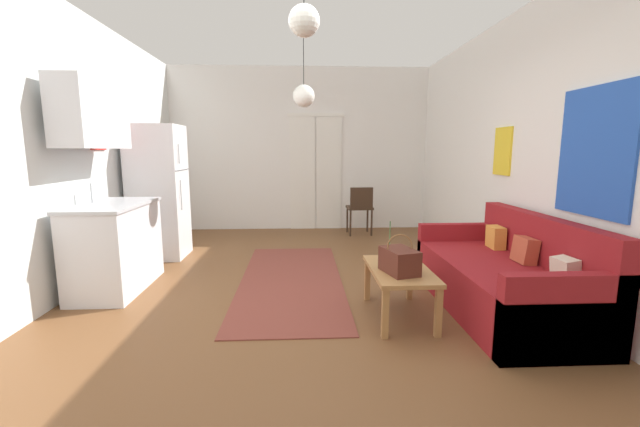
{
  "coord_description": "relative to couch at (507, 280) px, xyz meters",
  "views": [
    {
      "loc": [
        -0.01,
        -3.41,
        1.44
      ],
      "look_at": [
        0.22,
        0.97,
        0.73
      ],
      "focal_mm": 22.32,
      "sensor_mm": 36.0,
      "label": 1
    }
  ],
  "objects": [
    {
      "name": "wall_right",
      "position": [
        0.48,
        0.07,
        1.16
      ],
      "size": [
        0.12,
        7.81,
        2.88
      ],
      "color": "white",
      "rests_on": "ground_plane"
    },
    {
      "name": "bamboo_vase",
      "position": [
        -1.06,
        0.06,
        0.24
      ],
      "size": [
        0.08,
        0.08,
        0.39
      ],
      "color": "#47704C",
      "rests_on": "coffee_table"
    },
    {
      "name": "accent_chair",
      "position": [
        -0.84,
        3.28,
        0.21
      ],
      "size": [
        0.43,
        0.41,
        0.82
      ],
      "rotation": [
        0.0,
        0.0,
        3.18
      ],
      "color": "#382619",
      "rests_on": "ground_plane"
    },
    {
      "name": "wall_left",
      "position": [
        -4.17,
        0.07,
        1.16
      ],
      "size": [
        0.12,
        7.81,
        2.88
      ],
      "color": "silver",
      "rests_on": "ground_plane"
    },
    {
      "name": "pendant_lamp_near",
      "position": [
        -1.82,
        -0.54,
        2.0
      ],
      "size": [
        0.21,
        0.21,
        0.7
      ],
      "color": "black"
    },
    {
      "name": "coffee_table",
      "position": [
        -1.0,
        -0.09,
        0.09
      ],
      "size": [
        0.49,
        0.88,
        0.43
      ],
      "color": "#A87542",
      "rests_on": "ground_plane"
    },
    {
      "name": "pendant_lamp_far",
      "position": [
        -1.8,
        1.7,
        1.81
      ],
      "size": [
        0.27,
        0.27,
        0.93
      ],
      "color": "black"
    },
    {
      "name": "couch",
      "position": [
        0.0,
        0.0,
        0.0
      ],
      "size": [
        0.9,
        1.91,
        0.86
      ],
      "color": "maroon",
      "rests_on": "ground_plane"
    },
    {
      "name": "kitchen_counter",
      "position": [
        -3.79,
        0.75,
        0.53
      ],
      "size": [
        0.6,
        1.13,
        2.1
      ],
      "color": "silver",
      "rests_on": "ground_plane"
    },
    {
      "name": "area_rug",
      "position": [
        -1.96,
        0.92,
        -0.28
      ],
      "size": [
        1.11,
        2.8,
        0.01
      ],
      "primitive_type": "cube",
      "color": "brown",
      "rests_on": "ground_plane"
    },
    {
      "name": "wall_back",
      "position": [
        -1.84,
        3.93,
        1.15
      ],
      "size": [
        4.76,
        0.13,
        2.88
      ],
      "color": "white",
      "rests_on": "ground_plane"
    },
    {
      "name": "refrigerator",
      "position": [
        -3.73,
        2.03,
        0.6
      ],
      "size": [
        0.67,
        0.62,
        1.76
      ],
      "color": "white",
      "rests_on": "ground_plane"
    },
    {
      "name": "handbag",
      "position": [
        -1.04,
        -0.21,
        0.26
      ],
      "size": [
        0.3,
        0.38,
        0.33
      ],
      "color": "#512319",
      "rests_on": "coffee_table"
    },
    {
      "name": "ground_plane",
      "position": [
        -1.85,
        0.07,
        -0.33
      ],
      "size": [
        5.16,
        8.21,
        0.1
      ],
      "primitive_type": "cube",
      "color": "brown"
    }
  ]
}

